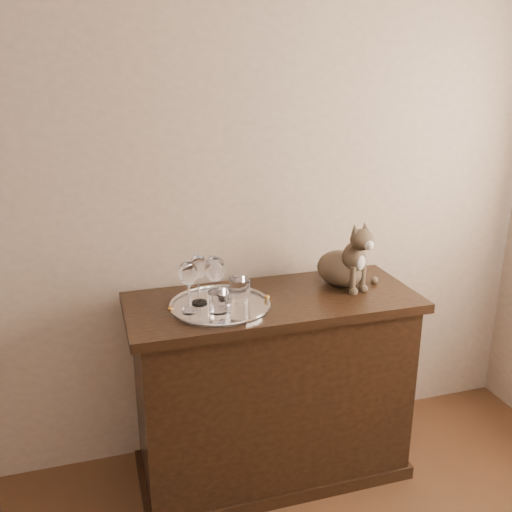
{
  "coord_description": "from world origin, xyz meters",
  "views": [
    {
      "loc": [
        -0.1,
        -0.11,
        1.75
      ],
      "look_at": [
        0.53,
        1.95,
        1.04
      ],
      "focal_mm": 40.0,
      "sensor_mm": 36.0,
      "label": 1
    }
  ],
  "objects_px": {
    "sideboard": "(272,389)",
    "tumbler_b": "(219,304)",
    "tumbler_c": "(240,290)",
    "wine_glass_c": "(189,286)",
    "wine_glass_d": "(215,283)",
    "tray": "(220,306)",
    "wine_glass_a": "(199,279)",
    "wine_glass_b": "(214,276)",
    "cat": "(342,252)"
  },
  "relations": [
    {
      "from": "sideboard",
      "to": "tumbler_b",
      "type": "height_order",
      "value": "tumbler_b"
    },
    {
      "from": "tumbler_b",
      "to": "tumbler_c",
      "type": "distance_m",
      "value": 0.16
    },
    {
      "from": "wine_glass_c",
      "to": "wine_glass_d",
      "type": "xyz_separation_m",
      "value": [
        0.1,
        -0.0,
        0.0
      ]
    },
    {
      "from": "wine_glass_c",
      "to": "sideboard",
      "type": "bearing_deg",
      "value": 6.93
    },
    {
      "from": "tray",
      "to": "wine_glass_a",
      "type": "xyz_separation_m",
      "value": [
        -0.07,
        0.05,
        0.1
      ]
    },
    {
      "from": "wine_glass_b",
      "to": "wine_glass_d",
      "type": "height_order",
      "value": "wine_glass_d"
    },
    {
      "from": "tumbler_b",
      "to": "tumbler_c",
      "type": "relative_size",
      "value": 1.04
    },
    {
      "from": "tray",
      "to": "wine_glass_c",
      "type": "xyz_separation_m",
      "value": [
        -0.12,
        -0.01,
        0.1
      ]
    },
    {
      "from": "tumbler_c",
      "to": "sideboard",
      "type": "bearing_deg",
      "value": 2.63
    },
    {
      "from": "cat",
      "to": "wine_glass_c",
      "type": "bearing_deg",
      "value": 172.32
    },
    {
      "from": "wine_glass_b",
      "to": "wine_glass_a",
      "type": "bearing_deg",
      "value": -145.27
    },
    {
      "from": "sideboard",
      "to": "wine_glass_c",
      "type": "xyz_separation_m",
      "value": [
        -0.35,
        -0.04,
        0.53
      ]
    },
    {
      "from": "wine_glass_b",
      "to": "tumbler_c",
      "type": "bearing_deg",
      "value": -40.01
    },
    {
      "from": "wine_glass_b",
      "to": "wine_glass_c",
      "type": "xyz_separation_m",
      "value": [
        -0.12,
        -0.11,
        0.01
      ]
    },
    {
      "from": "tray",
      "to": "cat",
      "type": "height_order",
      "value": "cat"
    },
    {
      "from": "wine_glass_a",
      "to": "tray",
      "type": "bearing_deg",
      "value": -33.76
    },
    {
      "from": "wine_glass_b",
      "to": "wine_glass_c",
      "type": "height_order",
      "value": "wine_glass_c"
    },
    {
      "from": "tumbler_b",
      "to": "tumbler_c",
      "type": "xyz_separation_m",
      "value": [
        0.11,
        0.12,
        -0.0
      ]
    },
    {
      "from": "tray",
      "to": "sideboard",
      "type": "bearing_deg",
      "value": 7.43
    },
    {
      "from": "wine_glass_a",
      "to": "cat",
      "type": "relative_size",
      "value": 0.67
    },
    {
      "from": "tumbler_b",
      "to": "wine_glass_d",
      "type": "bearing_deg",
      "value": 86.6
    },
    {
      "from": "tray",
      "to": "wine_glass_c",
      "type": "distance_m",
      "value": 0.16
    },
    {
      "from": "tumbler_c",
      "to": "wine_glass_d",
      "type": "bearing_deg",
      "value": -159.98
    },
    {
      "from": "wine_glass_a",
      "to": "wine_glass_b",
      "type": "relative_size",
      "value": 1.15
    },
    {
      "from": "wine_glass_b",
      "to": "cat",
      "type": "xyz_separation_m",
      "value": [
        0.56,
        -0.01,
        0.05
      ]
    },
    {
      "from": "wine_glass_a",
      "to": "wine_glass_c",
      "type": "relative_size",
      "value": 1.01
    },
    {
      "from": "wine_glass_c",
      "to": "wine_glass_d",
      "type": "bearing_deg",
      "value": -1.63
    },
    {
      "from": "tumbler_b",
      "to": "tumbler_c",
      "type": "height_order",
      "value": "tumbler_b"
    },
    {
      "from": "tray",
      "to": "wine_glass_b",
      "type": "relative_size",
      "value": 2.28
    },
    {
      "from": "tumbler_b",
      "to": "wine_glass_a",
      "type": "bearing_deg",
      "value": 108.22
    },
    {
      "from": "wine_glass_c",
      "to": "wine_glass_b",
      "type": "bearing_deg",
      "value": 41.9
    },
    {
      "from": "tray",
      "to": "wine_glass_c",
      "type": "relative_size",
      "value": 1.99
    },
    {
      "from": "wine_glass_d",
      "to": "tumbler_b",
      "type": "relative_size",
      "value": 2.14
    },
    {
      "from": "tray",
      "to": "wine_glass_a",
      "type": "height_order",
      "value": "wine_glass_a"
    },
    {
      "from": "sideboard",
      "to": "wine_glass_b",
      "type": "relative_size",
      "value": 6.85
    },
    {
      "from": "wine_glass_a",
      "to": "wine_glass_c",
      "type": "distance_m",
      "value": 0.08
    },
    {
      "from": "wine_glass_c",
      "to": "cat",
      "type": "height_order",
      "value": "cat"
    },
    {
      "from": "wine_glass_d",
      "to": "tumbler_c",
      "type": "relative_size",
      "value": 2.22
    },
    {
      "from": "wine_glass_d",
      "to": "tumbler_c",
      "type": "distance_m",
      "value": 0.13
    },
    {
      "from": "tumbler_c",
      "to": "wine_glass_c",
      "type": "bearing_deg",
      "value": -170.23
    },
    {
      "from": "sideboard",
      "to": "cat",
      "type": "bearing_deg",
      "value": 10.03
    },
    {
      "from": "tumbler_b",
      "to": "cat",
      "type": "bearing_deg",
      "value": 17.4
    },
    {
      "from": "wine_glass_b",
      "to": "tumbler_c",
      "type": "xyz_separation_m",
      "value": [
        0.09,
        -0.07,
        -0.04
      ]
    },
    {
      "from": "wine_glass_d",
      "to": "wine_glass_a",
      "type": "bearing_deg",
      "value": 128.96
    },
    {
      "from": "wine_glass_d",
      "to": "sideboard",
      "type": "bearing_deg",
      "value": 10.4
    },
    {
      "from": "tray",
      "to": "wine_glass_a",
      "type": "relative_size",
      "value": 1.98
    },
    {
      "from": "wine_glass_d",
      "to": "wine_glass_c",
      "type": "bearing_deg",
      "value": 178.37
    },
    {
      "from": "sideboard",
      "to": "tumbler_c",
      "type": "bearing_deg",
      "value": -177.37
    },
    {
      "from": "sideboard",
      "to": "wine_glass_c",
      "type": "bearing_deg",
      "value": -173.07
    },
    {
      "from": "tumbler_b",
      "to": "wine_glass_b",
      "type": "bearing_deg",
      "value": 82.77
    }
  ]
}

